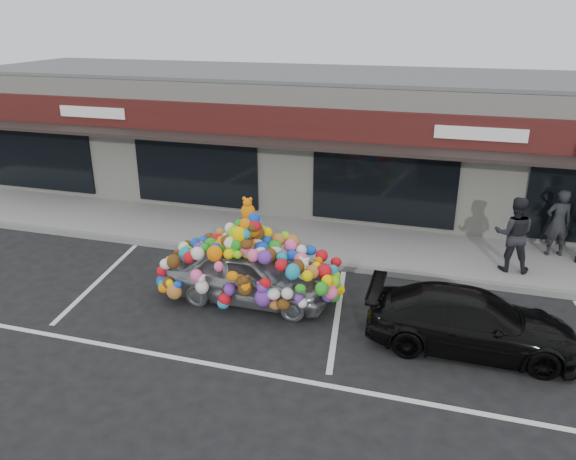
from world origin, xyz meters
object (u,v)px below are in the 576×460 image
(pedestrian_b, at_px, (514,234))
(black_sedan, at_px, (471,321))
(toy_car, at_px, (250,268))
(pedestrian_a, at_px, (558,223))

(pedestrian_b, bearing_deg, black_sedan, 75.96)
(toy_car, height_order, pedestrian_a, toy_car)
(pedestrian_a, relative_size, pedestrian_b, 0.95)
(toy_car, distance_m, black_sedan, 4.86)
(toy_car, distance_m, pedestrian_b, 6.54)
(toy_car, relative_size, pedestrian_a, 2.23)
(black_sedan, relative_size, pedestrian_a, 2.22)
(pedestrian_a, bearing_deg, black_sedan, 51.32)
(black_sedan, height_order, pedestrian_b, pedestrian_b)
(toy_car, xyz_separation_m, black_sedan, (4.81, -0.64, -0.21))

